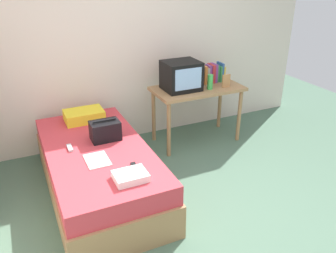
# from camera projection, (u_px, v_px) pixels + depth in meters

# --- Properties ---
(ground_plane) EXTENTS (8.00, 8.00, 0.00)m
(ground_plane) POSITION_uv_depth(u_px,v_px,m) (208.00, 216.00, 3.35)
(ground_plane) COLOR #4C6B56
(wall_back) EXTENTS (5.20, 0.10, 2.60)m
(wall_back) POSITION_uv_depth(u_px,v_px,m) (132.00, 42.00, 4.44)
(wall_back) COLOR beige
(wall_back) RESTS_ON ground
(bed) EXTENTS (1.00, 2.00, 0.53)m
(bed) POSITION_uv_depth(u_px,v_px,m) (99.00, 170.00, 3.60)
(bed) COLOR #9E754C
(bed) RESTS_ON ground
(desk) EXTENTS (1.16, 0.60, 0.76)m
(desk) POSITION_uv_depth(u_px,v_px,m) (197.00, 94.00, 4.53)
(desk) COLOR #9E754C
(desk) RESTS_ON ground
(tv) EXTENTS (0.44, 0.39, 0.36)m
(tv) POSITION_uv_depth(u_px,v_px,m) (181.00, 76.00, 4.34)
(tv) COLOR black
(tv) RESTS_ON desk
(water_bottle) EXTENTS (0.07, 0.07, 0.19)m
(water_bottle) POSITION_uv_depth(u_px,v_px,m) (210.00, 82.00, 4.39)
(water_bottle) COLOR green
(water_bottle) RESTS_ON desk
(book_row) EXTENTS (0.31, 0.17, 0.25)m
(book_row) POSITION_uv_depth(u_px,v_px,m) (212.00, 73.00, 4.66)
(book_row) COLOR #CC7233
(book_row) RESTS_ON desk
(picture_frame) EXTENTS (0.11, 0.02, 0.17)m
(picture_frame) POSITION_uv_depth(u_px,v_px,m) (226.00, 81.00, 4.46)
(picture_frame) COLOR #B27F4C
(picture_frame) RESTS_ON desk
(pillow) EXTENTS (0.44, 0.30, 0.12)m
(pillow) POSITION_uv_depth(u_px,v_px,m) (84.00, 116.00, 4.06)
(pillow) COLOR yellow
(pillow) RESTS_ON bed
(handbag) EXTENTS (0.30, 0.20, 0.23)m
(handbag) POSITION_uv_depth(u_px,v_px,m) (105.00, 131.00, 3.61)
(handbag) COLOR black
(handbag) RESTS_ON bed
(magazine) EXTENTS (0.21, 0.29, 0.01)m
(magazine) POSITION_uv_depth(u_px,v_px,m) (97.00, 160.00, 3.26)
(magazine) COLOR white
(magazine) RESTS_ON bed
(remote_dark) EXTENTS (0.04, 0.16, 0.02)m
(remote_dark) POSITION_uv_depth(u_px,v_px,m) (135.00, 167.00, 3.13)
(remote_dark) COLOR black
(remote_dark) RESTS_ON bed
(remote_silver) EXTENTS (0.04, 0.14, 0.02)m
(remote_silver) POSITION_uv_depth(u_px,v_px,m) (70.00, 148.00, 3.46)
(remote_silver) COLOR #B7B7BC
(remote_silver) RESTS_ON bed
(folded_towel) EXTENTS (0.28, 0.22, 0.07)m
(folded_towel) POSITION_uv_depth(u_px,v_px,m) (131.00, 176.00, 2.95)
(folded_towel) COLOR white
(folded_towel) RESTS_ON bed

